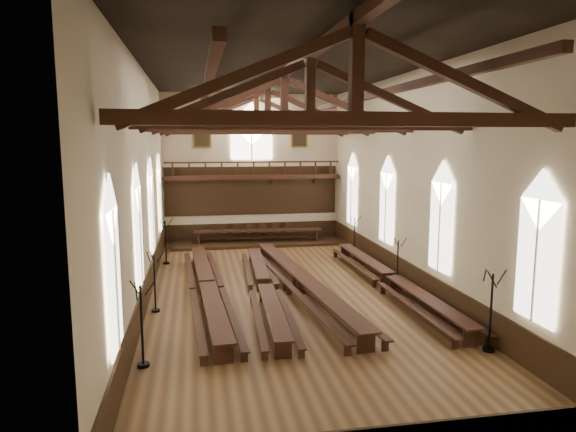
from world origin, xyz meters
name	(u,v)px	position (x,y,z in m)	size (l,w,h in m)	color
ground	(284,294)	(0.00, 0.00, 0.00)	(26.00, 26.00, 0.00)	brown
room_walls	(284,150)	(0.00, 0.00, 6.46)	(26.00, 26.00, 26.00)	beige
wainscot_band	(284,281)	(0.00, 0.00, 0.60)	(12.00, 26.00, 1.20)	black
side_windows	(284,212)	(0.00, 0.00, 3.74)	(11.85, 19.80, 4.50)	silver
end_window	(252,135)	(0.00, 12.90, 7.22)	(2.80, 0.12, 3.80)	white
minstrels_gallery	(252,184)	(0.00, 12.66, 3.91)	(11.80, 1.24, 3.70)	#381D11
portraits	(252,137)	(0.00, 12.90, 7.10)	(7.75, 0.09, 1.45)	brown
roof_trusses	(284,109)	(0.00, 0.00, 8.22)	(11.70, 25.70, 2.80)	#381D11
refectory_row_a	(207,285)	(-3.45, 0.12, 0.56)	(1.90, 14.61, 0.77)	#381D11
refectory_row_b	(265,285)	(-0.90, -0.14, 0.51)	(1.72, 14.01, 0.70)	#381D11
refectory_row_c	(301,279)	(0.81, 0.25, 0.59)	(2.34, 15.02, 0.80)	#381D11
refectory_row_d	(391,278)	(5.00, -0.16, 0.54)	(1.65, 14.36, 0.74)	#381D11
dais	(258,243)	(0.21, 11.40, 0.09)	(11.40, 2.78, 0.19)	black
high_table	(258,232)	(0.21, 11.40, 0.86)	(8.49, 1.48, 0.79)	#381D11
high_chairs	(257,231)	(0.21, 12.23, 0.77)	(5.01, 0.51, 1.08)	#381D11
candelabrum_left_near	(142,341)	(-5.55, -6.56, 0.83)	(0.79, 0.82, 2.72)	black
candelabrum_left_mid	(155,293)	(-5.55, -1.38, 0.77)	(0.71, 0.77, 2.53)	black
candelabrum_left_far	(166,250)	(-5.55, 6.87, 0.79)	(0.75, 0.79, 2.61)	black
candelabrum_right_near	(490,327)	(5.55, -7.40, 0.84)	(0.77, 0.85, 2.77)	black
candelabrum_right_mid	(397,271)	(5.55, 0.44, 0.71)	(0.68, 0.70, 2.33)	black
candelabrum_right_far	(354,243)	(5.55, 7.18, 0.72)	(0.68, 0.72, 2.37)	black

